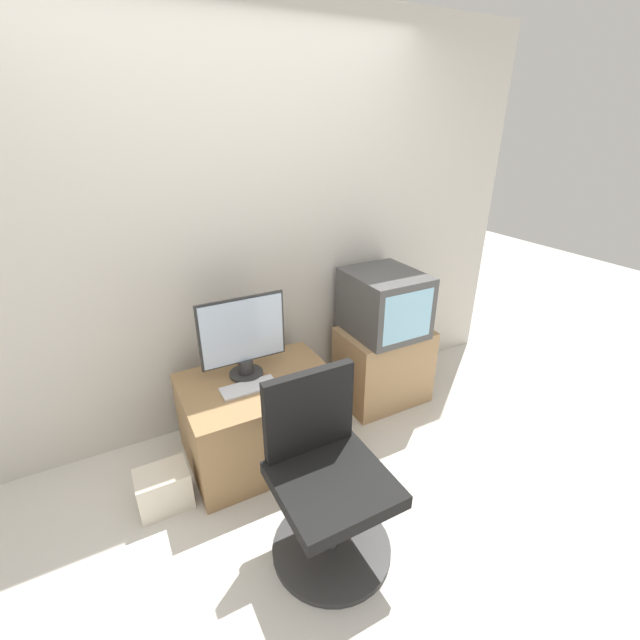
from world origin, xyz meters
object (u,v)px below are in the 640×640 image
main_monitor (243,338)px  office_chair (326,484)px  crt_tv (384,303)px  mouse (289,378)px  keyboard (249,387)px  cardboard_box_lower (164,489)px

main_monitor → office_chair: bearing=-84.6°
crt_tv → mouse: bearing=-165.9°
keyboard → crt_tv: bearing=9.7°
mouse → keyboard: bearing=174.0°
main_monitor → cardboard_box_lower: size_ratio=1.88×
mouse → crt_tv: (0.83, 0.21, 0.24)m
main_monitor → crt_tv: main_monitor is taller
keyboard → cardboard_box_lower: size_ratio=1.17×
keyboard → cardboard_box_lower: 0.71m
crt_tv → office_chair: size_ratio=0.59×
cardboard_box_lower → office_chair: bearing=-42.4°
mouse → office_chair: bearing=-100.2°
mouse → office_chair: office_chair is taller
main_monitor → cardboard_box_lower: bearing=-157.2°
mouse → cardboard_box_lower: bearing=-174.6°
main_monitor → mouse: (0.21, -0.17, -0.24)m
main_monitor → office_chair: (0.08, -0.87, -0.40)m
main_monitor → mouse: bearing=-40.3°
main_monitor → crt_tv: bearing=1.9°
crt_tv → cardboard_box_lower: 1.79m
keyboard → mouse: bearing=-6.0°
office_chair → keyboard: bearing=99.3°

